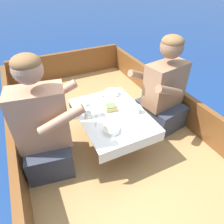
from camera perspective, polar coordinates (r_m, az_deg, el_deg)
ground_plane at (r=2.39m, az=-1.51°, el=-12.04°), size 60.00×60.00×0.00m
boat_deck at (r=2.26m, az=-1.58°, el=-9.12°), size 1.78×2.98×0.35m
gunwale_port at (r=1.94m, az=-25.89°, el=-9.09°), size 0.06×2.98×0.34m
gunwale_starboard at (r=2.44m, az=17.09°, el=3.35°), size 0.06×2.98×0.34m
bow_coaming at (r=3.23m, az=-12.80°, el=13.06°), size 1.66×0.06×0.39m
cockpit_table at (r=1.84m, az=-0.00°, el=-1.41°), size 0.59×0.80×0.35m
person_port at (r=1.66m, az=-18.78°, el=-4.48°), size 0.57×0.51×1.01m
person_starboard at (r=2.10m, az=14.41°, el=5.28°), size 0.57×0.51×0.96m
plate_sandwich at (r=1.86m, az=-0.35°, el=0.60°), size 0.22×0.22×0.01m
plate_bread at (r=1.69m, az=8.82°, el=-4.30°), size 0.19×0.19×0.01m
sandwich at (r=1.84m, az=-0.35°, el=1.29°), size 0.12×0.11×0.05m
bowl_port_near at (r=2.08m, az=-0.07°, el=5.62°), size 0.14×0.14×0.04m
bowl_starboard_near at (r=1.62m, az=-0.29°, el=-4.92°), size 0.14×0.14×0.04m
coffee_cup_port at (r=1.83m, az=7.09°, el=0.86°), size 0.10×0.07×0.07m
coffee_cup_starboard at (r=1.92m, az=-7.91°, el=2.60°), size 0.09×0.06×0.06m
tin_can at (r=1.77m, az=-6.87°, el=-0.78°), size 0.07×0.07×0.05m
utensil_spoon_center at (r=2.03m, az=-8.78°, el=3.64°), size 0.08×0.16×0.01m
utensil_spoon_starboard at (r=1.73m, az=1.56°, el=-2.55°), size 0.10×0.16×0.01m
utensil_fork_port at (r=2.01m, az=-1.98°, el=3.76°), size 0.02×0.17×0.00m
utensil_spoon_port at (r=1.76m, az=-4.54°, el=-1.82°), size 0.09×0.16×0.01m
utensil_knife_port at (r=1.82m, az=-8.55°, el=-0.76°), size 0.16×0.09×0.00m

